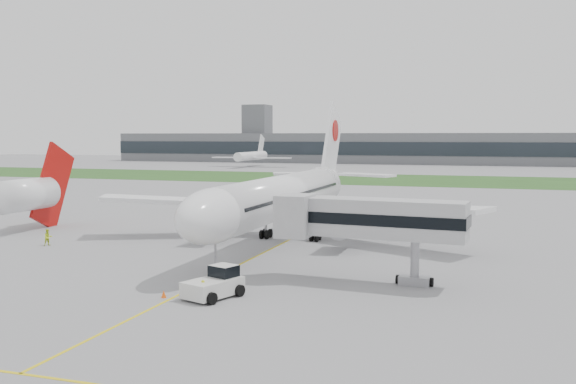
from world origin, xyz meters
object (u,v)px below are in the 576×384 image
(airliner, at_px, (285,195))
(ground_crew_near, at_px, (203,290))
(pushback_tug, at_px, (216,283))
(jet_bridge, at_px, (365,219))
(neighbor_aircraft, at_px, (29,194))

(airliner, distance_m, ground_crew_near, 28.50)
(pushback_tug, relative_size, ground_crew_near, 3.24)
(pushback_tug, bearing_deg, ground_crew_near, -87.49)
(ground_crew_near, bearing_deg, pushback_tug, -128.92)
(jet_bridge, bearing_deg, neighbor_aircraft, 166.16)
(airliner, xyz_separation_m, jet_bridge, (13.21, -17.93, -0.10))
(neighbor_aircraft, bearing_deg, jet_bridge, -20.63)
(airliner, bearing_deg, jet_bridge, -53.63)
(neighbor_aircraft, bearing_deg, airliner, 0.48)
(airliner, xyz_separation_m, ground_crew_near, (2.65, -27.96, -4.84))
(pushback_tug, bearing_deg, airliner, 116.14)
(pushback_tug, relative_size, neighbor_aircraft, 0.35)
(pushback_tug, distance_m, jet_bridge, 14.01)
(jet_bridge, xyz_separation_m, ground_crew_near, (-10.55, -10.03, -4.74))
(jet_bridge, distance_m, neighbor_aircraft, 51.42)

